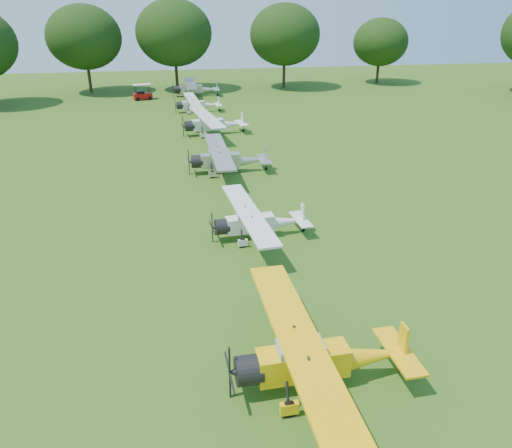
{
  "coord_description": "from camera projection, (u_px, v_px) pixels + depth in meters",
  "views": [
    {
      "loc": [
        -3.34,
        -21.59,
        12.92
      ],
      "look_at": [
        0.9,
        3.29,
        1.4
      ],
      "focal_mm": 35.0,
      "sensor_mm": 36.0,
      "label": 1
    }
  ],
  "objects": [
    {
      "name": "aircraft_4",
      "position": [
        226.0,
        158.0,
        39.81
      ],
      "size": [
        6.58,
        10.45,
        2.07
      ],
      "rotation": [
        0.0,
        0.0,
        0.01
      ],
      "color": "#B8B8BD",
      "rests_on": "ground"
    },
    {
      "name": "aircraft_5",
      "position": [
        212.0,
        123.0,
        50.9
      ],
      "size": [
        6.72,
        10.64,
        2.09
      ],
      "rotation": [
        0.0,
        0.0,
        0.15
      ],
      "color": "white",
      "rests_on": "ground"
    },
    {
      "name": "aircraft_6",
      "position": [
        197.0,
        103.0,
        60.9
      ],
      "size": [
        5.72,
        9.12,
        1.79
      ],
      "rotation": [
        0.0,
        0.0,
        0.07
      ],
      "color": "white",
      "rests_on": "ground"
    },
    {
      "name": "aircraft_3",
      "position": [
        257.0,
        220.0,
        29.0
      ],
      "size": [
        5.85,
        9.32,
        1.83
      ],
      "rotation": [
        0.0,
        0.0,
        0.09
      ],
      "color": "white",
      "rests_on": "ground"
    },
    {
      "name": "aircraft_7",
      "position": [
        195.0,
        88.0,
        70.59
      ],
      "size": [
        6.59,
        10.47,
        2.07
      ],
      "rotation": [
        0.0,
        0.0,
        -0.01
      ],
      "color": "#B8B8BD",
      "rests_on": "ground"
    },
    {
      "name": "ground",
      "position": [
        249.0,
        277.0,
        25.24
      ],
      "size": [
        160.0,
        160.0,
        0.0
      ],
      "primitive_type": "plane",
      "color": "#305214",
      "rests_on": "ground"
    },
    {
      "name": "golf_cart",
      "position": [
        142.0,
        95.0,
        68.43
      ],
      "size": [
        2.71,
        2.03,
        2.07
      ],
      "rotation": [
        0.0,
        0.0,
        0.25
      ],
      "color": "#A30C0B",
      "rests_on": "ground"
    },
    {
      "name": "tree_belt",
      "position": [
        326.0,
        115.0,
        22.6
      ],
      "size": [
        137.36,
        130.27,
        14.52
      ],
      "color": "black",
      "rests_on": "ground"
    },
    {
      "name": "aircraft_2",
      "position": [
        317.0,
        356.0,
        17.73
      ],
      "size": [
        6.89,
        10.96,
        2.16
      ],
      "rotation": [
        0.0,
        0.0,
        0.03
      ],
      "color": "yellow",
      "rests_on": "ground"
    }
  ]
}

